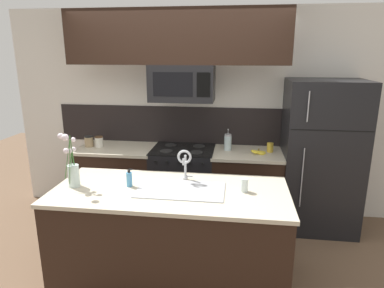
{
  "coord_description": "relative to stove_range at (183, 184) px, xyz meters",
  "views": [
    {
      "loc": [
        0.65,
        -3.08,
        2.08
      ],
      "look_at": [
        0.2,
        0.27,
        1.16
      ],
      "focal_mm": 32.0,
      "sensor_mm": 36.0,
      "label": 1
    }
  ],
  "objects": [
    {
      "name": "french_press",
      "position": [
        0.54,
        0.06,
        0.55
      ],
      "size": [
        0.09,
        0.09,
        0.27
      ],
      "color": "silver",
      "rests_on": "back_counter_right"
    },
    {
      "name": "splash_band",
      "position": [
        -0.0,
        0.32,
        0.69
      ],
      "size": [
        3.43,
        0.01,
        0.48
      ],
      "primitive_type": "cube",
      "color": "black",
      "rests_on": "rear_partition"
    },
    {
      "name": "dish_soap_bottle",
      "position": [
        -0.29,
        -1.22,
        0.52
      ],
      "size": [
        0.06,
        0.05,
        0.16
      ],
      "color": "#4C93C6",
      "rests_on": "island_counter"
    },
    {
      "name": "storage_jar_tall",
      "position": [
        -1.2,
        -0.01,
        0.52
      ],
      "size": [
        0.11,
        0.11,
        0.14
      ],
      "color": "#997F5B",
      "rests_on": "back_counter_left"
    },
    {
      "name": "kitchen_sink",
      "position": [
        0.18,
        -1.25,
        0.38
      ],
      "size": [
        0.76,
        0.44,
        0.16
      ],
      "color": "#ADAFB5",
      "rests_on": "island_counter"
    },
    {
      "name": "ground_plane",
      "position": [
        -0.0,
        -0.9,
        -0.46
      ],
      "size": [
        10.0,
        10.0,
        0.0
      ],
      "primitive_type": "plane",
      "color": "brown"
    },
    {
      "name": "stove_range",
      "position": [
        0.0,
        0.0,
        0.0
      ],
      "size": [
        0.76,
        0.64,
        0.93
      ],
      "color": "black",
      "rests_on": "ground"
    },
    {
      "name": "microwave",
      "position": [
        0.0,
        -0.02,
        1.26
      ],
      "size": [
        0.74,
        0.4,
        0.42
      ],
      "color": "black"
    },
    {
      "name": "island_counter",
      "position": [
        0.09,
        -1.25,
        -0.01
      ],
      "size": [
        2.06,
        0.91,
        0.91
      ],
      "color": "black",
      "rests_on": "ground"
    },
    {
      "name": "banana_bunch",
      "position": [
        0.91,
        -0.06,
        0.47
      ],
      "size": [
        0.19,
        0.12,
        0.07
      ],
      "color": "yellow",
      "rests_on": "back_counter_right"
    },
    {
      "name": "drinking_glass",
      "position": [
        0.73,
        -1.21,
        0.51
      ],
      "size": [
        0.07,
        0.07,
        0.12
      ],
      "color": "silver",
      "rests_on": "island_counter"
    },
    {
      "name": "back_counter_right",
      "position": [
        0.79,
        0.0,
        -0.01
      ],
      "size": [
        0.85,
        0.65,
        0.91
      ],
      "color": "black",
      "rests_on": "ground"
    },
    {
      "name": "back_counter_left",
      "position": [
        -0.84,
        0.0,
        -0.01
      ],
      "size": [
        0.95,
        0.65,
        0.91
      ],
      "color": "black",
      "rests_on": "ground"
    },
    {
      "name": "upper_cabinet_band",
      "position": [
        -0.05,
        -0.05,
        1.77
      ],
      "size": [
        2.5,
        0.34,
        0.6
      ],
      "primitive_type": "cube",
      "color": "black"
    },
    {
      "name": "rear_partition",
      "position": [
        0.3,
        0.38,
        0.84
      ],
      "size": [
        5.2,
        0.1,
        2.6
      ],
      "primitive_type": "cube",
      "color": "silver",
      "rests_on": "ground"
    },
    {
      "name": "flower_vase",
      "position": [
        -0.78,
        -1.3,
        0.61
      ],
      "size": [
        0.16,
        0.19,
        0.51
      ],
      "color": "silver",
      "rests_on": "island_counter"
    },
    {
      "name": "storage_jar_medium",
      "position": [
        -1.07,
        -0.0,
        0.51
      ],
      "size": [
        0.1,
        0.1,
        0.13
      ],
      "color": "silver",
      "rests_on": "back_counter_left"
    },
    {
      "name": "sink_faucet",
      "position": [
        0.18,
        -1.03,
        0.65
      ],
      "size": [
        0.14,
        0.14,
        0.31
      ],
      "color": "#B7BABF",
      "rests_on": "island_counter"
    },
    {
      "name": "refrigerator",
      "position": [
        1.63,
        0.02,
        0.43
      ],
      "size": [
        0.87,
        0.74,
        1.78
      ],
      "color": "black",
      "rests_on": "ground"
    },
    {
      "name": "coffee_tin",
      "position": [
        1.05,
        0.05,
        0.5
      ],
      "size": [
        0.08,
        0.08,
        0.11
      ],
      "primitive_type": "cylinder",
      "color": "gold",
      "rests_on": "back_counter_right"
    }
  ]
}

